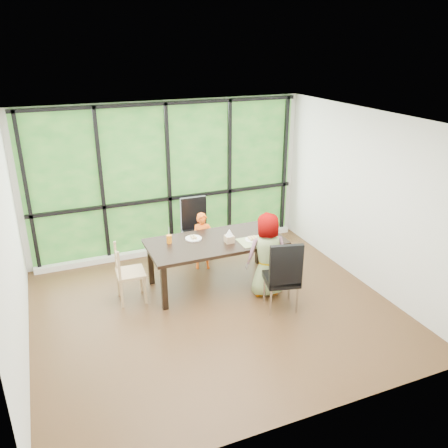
{
  "coord_description": "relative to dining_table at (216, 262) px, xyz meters",
  "views": [
    {
      "loc": [
        -2.01,
        -5.24,
        3.62
      ],
      "look_at": [
        0.39,
        0.6,
        1.05
      ],
      "focal_mm": 36.41,
      "sensor_mm": 36.0,
      "label": 1
    }
  ],
  "objects": [
    {
      "name": "straw_white",
      "position": [
        -0.68,
        0.19,
        0.54
      ],
      "size": [
        0.01,
        0.04,
        0.2
      ],
      "primitive_type": "cylinder",
      "rotation": [
        0.14,
        0.0,
        0.0
      ],
      "color": "white",
      "rests_on": "orange_cup"
    },
    {
      "name": "foliage_backdrop",
      "position": [
        -0.29,
        1.53,
        0.98
      ],
      "size": [
        4.8,
        0.02,
        2.65
      ],
      "primitive_type": "cube",
      "color": "#1C4D1C",
      "rests_on": "back_wall"
    },
    {
      "name": "green_cup",
      "position": [
        0.85,
        -0.3,
        0.44
      ],
      "size": [
        0.08,
        0.08,
        0.13
      ],
      "primitive_type": "cylinder",
      "color": "#4DBC25",
      "rests_on": "dining_table"
    },
    {
      "name": "tissue",
      "position": [
        0.17,
        -0.14,
        0.54
      ],
      "size": [
        0.12,
        0.12,
        0.11
      ],
      "primitive_type": "cone",
      "color": "white",
      "rests_on": "tissue_box"
    },
    {
      "name": "tissue_box",
      "position": [
        0.17,
        -0.14,
        0.43
      ],
      "size": [
        0.13,
        0.13,
        0.11
      ],
      "primitive_type": "cube",
      "color": "tan",
      "rests_on": "dining_table"
    },
    {
      "name": "plate_far",
      "position": [
        -0.29,
        0.19,
        0.38
      ],
      "size": [
        0.26,
        0.26,
        0.02
      ],
      "primitive_type": "cylinder",
      "color": "white",
      "rests_on": "dining_table"
    },
    {
      "name": "straw_pink",
      "position": [
        0.85,
        -0.3,
        0.54
      ],
      "size": [
        0.01,
        0.04,
        0.2
      ],
      "primitive_type": "cylinder",
      "rotation": [
        0.14,
        0.0,
        0.0
      ],
      "color": "pink",
      "rests_on": "green_cup"
    },
    {
      "name": "placemat",
      "position": [
        0.55,
        -0.25,
        0.38
      ],
      "size": [
        0.51,
        0.37,
        0.01
      ],
      "primitive_type": "cube",
      "color": "tan",
      "rests_on": "dining_table"
    },
    {
      "name": "plate_near",
      "position": [
        0.54,
        -0.2,
        0.38
      ],
      "size": [
        0.24,
        0.24,
        0.02
      ],
      "primitive_type": "cylinder",
      "color": "white",
      "rests_on": "dining_table"
    },
    {
      "name": "back_wall",
      "position": [
        -0.29,
        1.55,
        0.98
      ],
      "size": [
        5.0,
        0.0,
        5.0
      ],
      "primitive_type": "plane",
      "rotation": [
        1.57,
        0.0,
        0.0
      ],
      "color": "silver",
      "rests_on": "ground"
    },
    {
      "name": "chair_window_leather",
      "position": [
        0.04,
        0.99,
        0.17
      ],
      "size": [
        0.47,
        0.47,
        1.08
      ],
      "primitive_type": "cube",
      "rotation": [
        0.0,
        0.0,
        -0.03
      ],
      "color": "black",
      "rests_on": "ground"
    },
    {
      "name": "orange_cup",
      "position": [
        -0.68,
        0.19,
        0.44
      ],
      "size": [
        0.08,
        0.08,
        0.13
      ],
      "primitive_type": "cylinder",
      "color": "orange",
      "rests_on": "dining_table"
    },
    {
      "name": "window_sill",
      "position": [
        -0.29,
        1.45,
        -0.33
      ],
      "size": [
        4.8,
        0.12,
        0.1
      ],
      "primitive_type": "cube",
      "color": "silver",
      "rests_on": "ground"
    },
    {
      "name": "dining_table",
      "position": [
        0.0,
        0.0,
        0.0
      ],
      "size": [
        2.11,
        1.05,
        0.75
      ],
      "primitive_type": "cube",
      "rotation": [
        0.0,
        0.0,
        0.02
      ],
      "color": "black",
      "rests_on": "ground"
    },
    {
      "name": "chair_end_beech",
      "position": [
        -1.33,
        0.03,
        0.08
      ],
      "size": [
        0.42,
        0.44,
        0.9
      ],
      "primitive_type": "cube",
      "rotation": [
        0.0,
        0.0,
        1.52
      ],
      "color": "#A1825B",
      "rests_on": "ground"
    },
    {
      "name": "child_toddler",
      "position": [
        -0.0,
        0.61,
        0.12
      ],
      "size": [
        0.41,
        0.33,
        0.99
      ],
      "primitive_type": "imported",
      "rotation": [
        0.0,
        0.0,
        -0.28
      ],
      "color": "#FB5C11",
      "rests_on": "ground"
    },
    {
      "name": "window_mullions",
      "position": [
        -0.29,
        1.49,
        0.98
      ],
      "size": [
        4.8,
        0.06,
        2.65
      ],
      "primitive_type": null,
      "color": "black",
      "rests_on": "back_wall"
    },
    {
      "name": "crepe_rolls_near",
      "position": [
        0.54,
        -0.2,
        0.41
      ],
      "size": [
        0.15,
        0.12,
        0.04
      ],
      "primitive_type": null,
      "color": "tan",
      "rests_on": "plate_near"
    },
    {
      "name": "white_mug",
      "position": [
        0.98,
        0.05,
        0.42
      ],
      "size": [
        0.08,
        0.08,
        0.08
      ],
      "primitive_type": "cylinder",
      "color": "white",
      "rests_on": "dining_table"
    },
    {
      "name": "child_older",
      "position": [
        0.62,
        -0.56,
        0.28
      ],
      "size": [
        0.7,
        0.51,
        1.3
      ],
      "primitive_type": "imported",
      "rotation": [
        0.0,
        0.0,
        2.98
      ],
      "color": "slate",
      "rests_on": "ground"
    },
    {
      "name": "chair_interior_leather",
      "position": [
        0.61,
        -1.0,
        0.17
      ],
      "size": [
        0.55,
        0.55,
        1.08
      ],
      "primitive_type": "cube",
      "rotation": [
        0.0,
        0.0,
        2.91
      ],
      "color": "black",
      "rests_on": "ground"
    },
    {
      "name": "crepe_rolls_far",
      "position": [
        -0.29,
        0.19,
        0.41
      ],
      "size": [
        0.1,
        0.12,
        0.04
      ],
      "primitive_type": null,
      "color": "tan",
      "rests_on": "plate_far"
    },
    {
      "name": "ground",
      "position": [
        -0.29,
        -0.7,
        -0.38
      ],
      "size": [
        5.0,
        5.0,
        0.0
      ],
      "primitive_type": "plane",
      "color": "black",
      "rests_on": "ground"
    }
  ]
}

